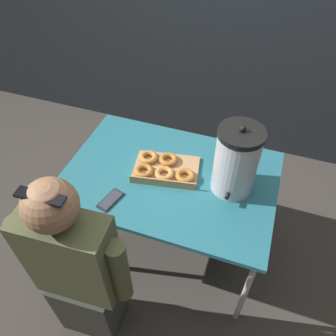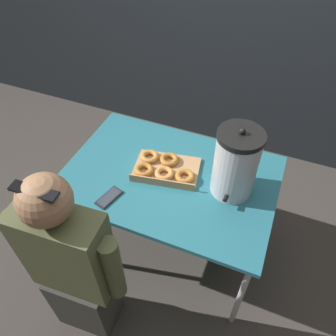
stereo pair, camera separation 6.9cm
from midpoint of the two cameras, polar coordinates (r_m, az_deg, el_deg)
ground_plane at (r=2.44m, az=1.05°, el=-12.74°), size 12.00×12.00×0.00m
folding_table at (r=1.91m, az=1.31°, el=-2.32°), size 1.21×0.82×0.70m
donut_box at (r=1.89m, az=0.36°, el=-0.09°), size 0.41×0.32×0.05m
coffee_urn at (r=1.71m, az=12.83°, el=0.75°), size 0.23×0.26×0.42m
cell_phone at (r=1.79m, az=-9.15°, el=-5.11°), size 0.11×0.16×0.01m
person_seated at (r=1.74m, az=-15.05°, el=-16.30°), size 0.55×0.24×1.22m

